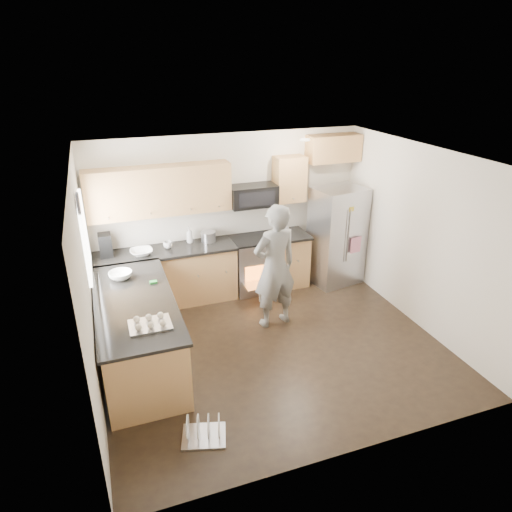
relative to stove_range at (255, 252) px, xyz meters
name	(u,v)px	position (x,y,z in m)	size (l,w,h in m)	color
ground	(272,345)	(-0.35, -1.69, -0.68)	(4.50, 4.50, 0.00)	black
room_shell	(271,232)	(-0.39, -1.68, 1.00)	(4.54, 4.04, 2.62)	silver
back_cabinet_run	(199,242)	(-0.94, 0.05, 0.29)	(4.45, 0.64, 2.50)	#B98B4A
peninsula	(138,331)	(-2.10, -1.44, -0.21)	(0.96, 2.36, 1.02)	#B98B4A
stove_range	(255,252)	(0.00, 0.00, 0.00)	(0.76, 0.97, 1.79)	#B7B7BC
refrigerator	(337,236)	(1.42, -0.20, 0.17)	(0.93, 0.78, 1.69)	#B7B7BC
person	(275,267)	(-0.11, -1.15, 0.25)	(0.68, 0.44, 1.86)	gray
dish_rack	(204,432)	(-1.64, -3.00, -0.60)	(0.53, 0.47, 0.28)	#B7B7BC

